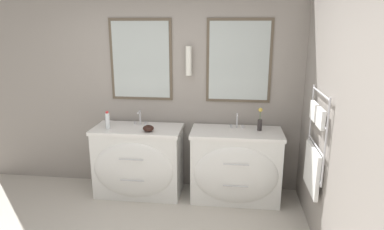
# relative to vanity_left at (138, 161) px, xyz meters

# --- Properties ---
(wall_back) EXTENTS (5.08, 0.15, 2.60)m
(wall_back) POSITION_rel_vanity_left_xyz_m (0.30, 0.36, 0.87)
(wall_back) COLOR gray
(wall_back) RESTS_ON ground_plane
(wall_right) EXTENTS (0.13, 3.72, 2.60)m
(wall_right) POSITION_rel_vanity_left_xyz_m (2.05, -0.67, 0.85)
(wall_right) COLOR gray
(wall_right) RESTS_ON ground_plane
(vanity_left) EXTENTS (1.10, 0.60, 0.88)m
(vanity_left) POSITION_rel_vanity_left_xyz_m (0.00, 0.00, 0.00)
(vanity_left) COLOR white
(vanity_left) RESTS_ON ground_plane
(vanity_right) EXTENTS (1.10, 0.60, 0.88)m
(vanity_right) POSITION_rel_vanity_left_xyz_m (1.22, 0.00, 0.00)
(vanity_right) COLOR white
(vanity_right) RESTS_ON ground_plane
(faucet_left) EXTENTS (0.17, 0.12, 0.18)m
(faucet_left) POSITION_rel_vanity_left_xyz_m (-0.00, 0.17, 0.52)
(faucet_left) COLOR silver
(faucet_left) RESTS_ON vanity_left
(faucet_right) EXTENTS (0.17, 0.12, 0.18)m
(faucet_right) POSITION_rel_vanity_left_xyz_m (1.22, 0.17, 0.52)
(faucet_right) COLOR silver
(faucet_right) RESTS_ON vanity_right
(toiletry_bottle) EXTENTS (0.05, 0.05, 0.22)m
(toiletry_bottle) POSITION_rel_vanity_left_xyz_m (-0.35, -0.05, 0.54)
(toiletry_bottle) COLOR silver
(toiletry_bottle) RESTS_ON vanity_left
(amenity_bowl) EXTENTS (0.13, 0.13, 0.08)m
(amenity_bowl) POSITION_rel_vanity_left_xyz_m (0.17, -0.11, 0.47)
(amenity_bowl) COLOR black
(amenity_bowl) RESTS_ON vanity_left
(flower_vase) EXTENTS (0.06, 0.06, 0.28)m
(flower_vase) POSITION_rel_vanity_left_xyz_m (1.49, 0.09, 0.55)
(flower_vase) COLOR #332D2D
(flower_vase) RESTS_ON vanity_right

